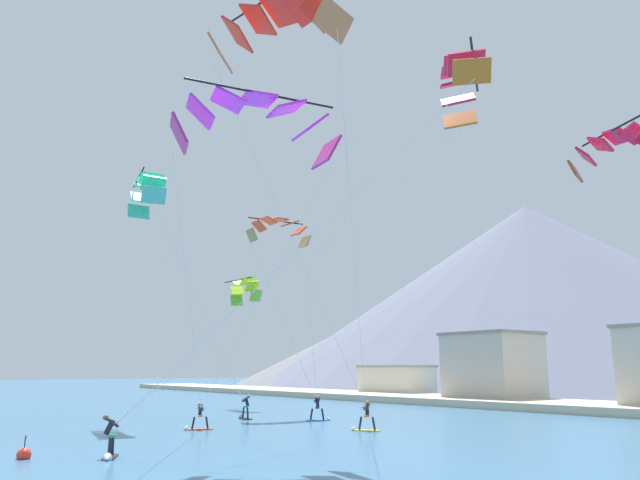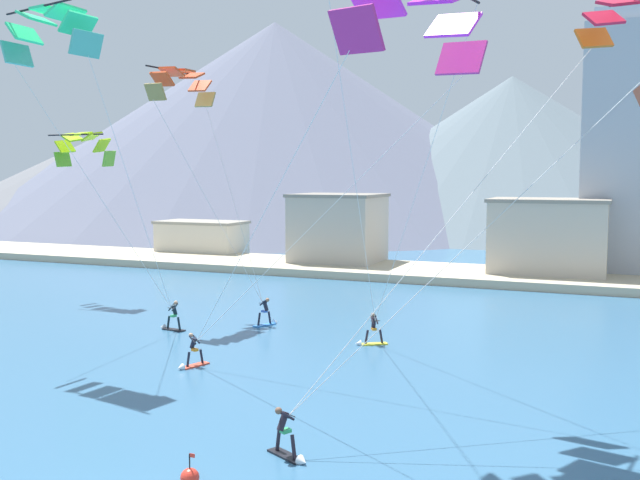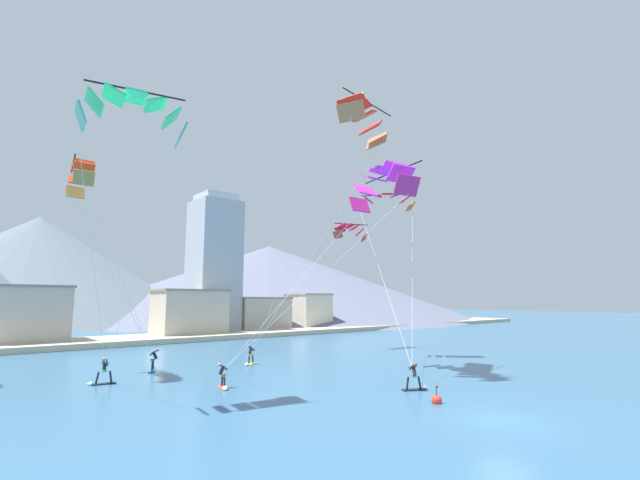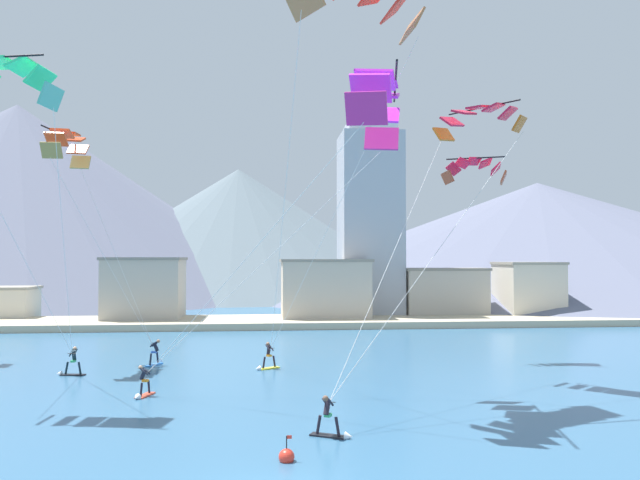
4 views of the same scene
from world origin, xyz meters
name	(u,v)px [view 3 (image 3 of 4)]	position (x,y,z in m)	size (l,w,h in m)	color
ground_plane	(501,421)	(0.00, 0.00, 0.00)	(400.00, 400.00, 0.00)	#336084
kitesurfer_near_lead	(250,359)	(0.00, 22.00, 0.52)	(1.66, 1.32, 1.77)	yellow
kitesurfer_near_trail	(223,381)	(-6.33, 14.58, 0.45)	(0.91, 1.78, 1.63)	#E54C33
kitesurfer_mid_center	(154,363)	(-7.24, 24.29, 0.56)	(1.08, 1.75, 1.79)	#337FDB
kitesurfer_far_left	(417,381)	(2.51, 6.57, 0.53)	(1.73, 1.14, 1.76)	black
kitesurfer_far_right	(101,376)	(-11.80, 20.99, 0.54)	(1.78, 0.64, 1.78)	black
parafoil_kite_near_lead	(361,118)	(4.51, 12.90, 20.24)	(7.84, 11.65, 20.15)	#AF6C3F
parafoil_kite_near_trail	(382,183)	(5.19, 11.41, 14.55)	(13.16, 7.81, 14.44)	#B7247B
parafoil_kite_mid_center	(81,175)	(-13.19, 24.61, 14.59)	(6.65, 5.50, 14.10)	olive
parafoil_kite_far_left	(386,201)	(12.26, 17.05, 15.18)	(12.37, 12.69, 14.73)	#C45B16
parafoil_kite_far_right	(134,111)	(-12.91, 13.35, 15.73)	(5.74, 8.73, 15.37)	#49B7A2
parafoil_kite_distant_high_outer	(350,230)	(14.71, 24.76, 13.44)	(4.77, 1.83, 1.95)	#9C4027
race_marker_buoy	(437,400)	(0.59, 3.85, 0.16)	(0.56, 0.56, 1.02)	red
shoreline_strip	(145,339)	(0.00, 48.11, 0.35)	(180.00, 10.00, 0.70)	#BCAD8E
shore_building_promenade_mid	(28,316)	(-12.79, 50.25, 3.59)	(8.20, 7.28, 7.16)	#B7AD9E
shore_building_quay_east	(263,315)	(20.68, 52.09, 2.98)	(9.69, 4.22, 5.94)	#B7AD9E
shore_building_quay_west	(308,311)	(30.76, 52.46, 3.32)	(6.58, 7.08, 6.62)	beige
shore_building_old_town	(189,314)	(6.55, 49.67, 3.50)	(9.74, 6.67, 6.97)	beige
highrise_tower	(214,264)	(12.31, 54.13, 11.19)	(7.00, 7.00, 22.80)	#A8ADB7
mountain_peak_west_ridge	(36,269)	(-5.25, 112.16, 12.80)	(80.10, 80.10, 25.59)	slate
mountain_peak_central_summit	(269,282)	(54.56, 101.69, 11.08)	(122.11, 122.11, 22.15)	slate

